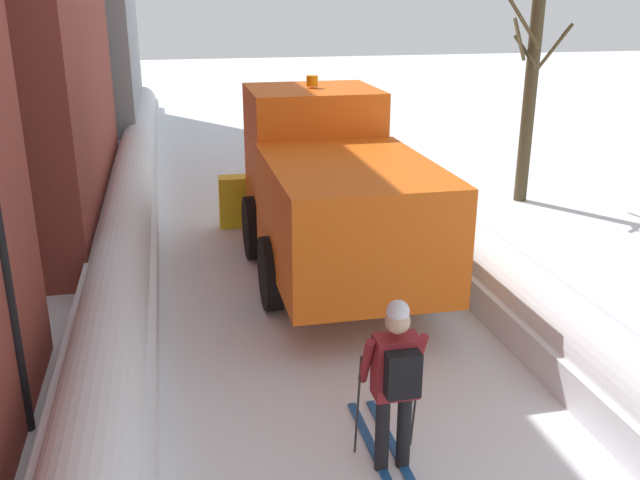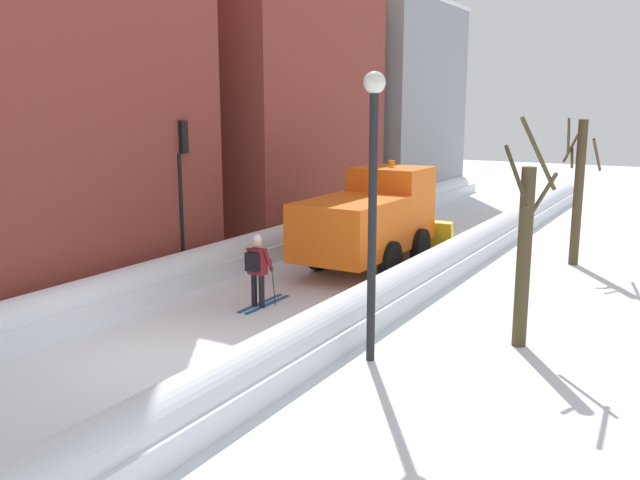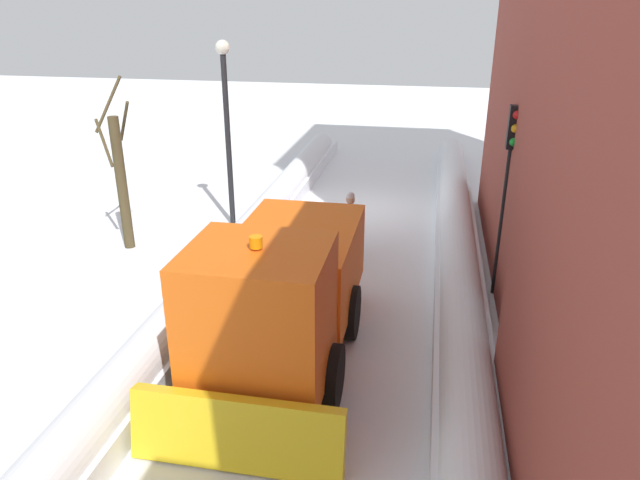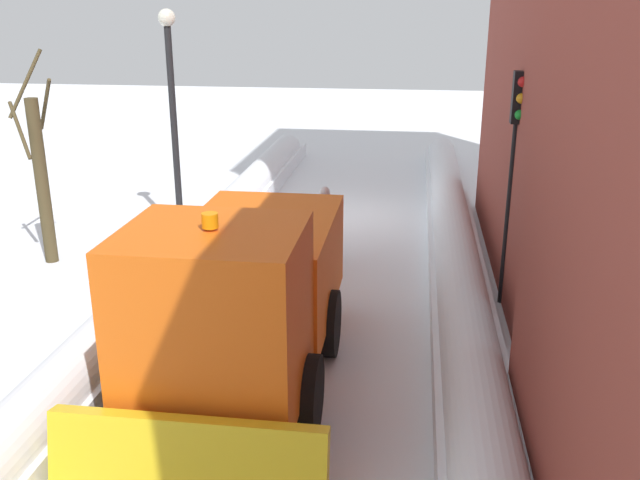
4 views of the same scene
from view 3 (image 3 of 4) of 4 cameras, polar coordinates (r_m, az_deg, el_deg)
name	(u,v)px [view 3 (image 3 of 4)]	position (r m, az deg, el deg)	size (l,w,h in m)	color
ground_plane	(297,402)	(10.44, -2.23, -15.46)	(80.00, 80.00, 0.00)	white
snowbank_left	(467,403)	(10.05, 14.09, -15.11)	(1.10, 36.00, 0.95)	white
snowbank_right	(143,366)	(11.09, -16.82, -11.61)	(1.10, 36.00, 0.92)	white
plow_truck	(281,292)	(10.71, -3.77, -5.03)	(3.20, 5.98, 3.12)	orange
skier	(350,221)	(15.39, 2.93, 1.83)	(0.62, 1.80, 1.81)	black
traffic_light_pole	(510,167)	(13.27, 17.94, 6.77)	(0.28, 0.42, 4.38)	black
street_lamp	(226,113)	(17.29, -9.08, 12.10)	(0.40, 0.40, 5.37)	black
bare_tree_near	(121,179)	(16.57, -18.78, 5.63)	(1.09, 1.10, 4.59)	#483C24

